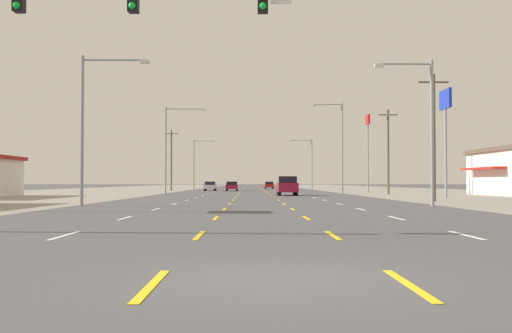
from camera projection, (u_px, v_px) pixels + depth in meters
The scene contains 21 objects.
ground_plane at pixel (254, 193), 74.61m from camera, with size 572.00×572.00×0.00m, color #4C4C4F.
lot_apron_left at pixel (55, 193), 74.39m from camera, with size 28.00×440.00×0.01m, color gray.
lot_apron_right at pixel (452, 193), 74.84m from camera, with size 28.00×440.00×0.01m, color gray.
lane_markings at pixel (253, 189), 113.10m from camera, with size 10.64×227.60×0.01m.
signal_span_wire at pixel (240, 59), 17.39m from camera, with size 24.95×0.53×8.84m.
suv_inner_right_nearest at pixel (287, 186), 61.82m from camera, with size 1.98×4.90×1.98m.
sedan_inner_left_near at pixel (232, 186), 92.84m from camera, with size 1.80×4.50×1.46m.
sedan_far_left_mid at pixel (210, 186), 94.49m from camera, with size 1.80×4.50×1.46m.
sedan_inner_right_midfar at pixel (269, 185), 121.18m from camera, with size 1.80×4.50×1.46m.
suv_far_right_far at pixel (284, 184), 134.88m from camera, with size 1.98×4.90×1.98m.
pole_sign_right_row_1 at pixel (445, 113), 52.91m from camera, with size 0.24×2.73×9.56m.
pole_sign_right_row_2 at pixel (368, 136), 77.55m from camera, with size 0.24×1.97×10.10m.
streetlight_left_row_0 at pixel (90, 118), 34.62m from camera, with size 3.98×0.26×8.73m.
streetlight_right_row_0 at pixel (426, 121), 34.79m from camera, with size 3.43×0.26×8.53m.
streetlight_left_row_1 at pixel (170, 143), 68.71m from camera, with size 4.72×0.26×10.05m.
streetlight_right_row_1 at pixel (340, 142), 68.89m from camera, with size 3.49×0.26×10.59m.
streetlight_left_row_2 at pixel (196, 161), 102.76m from camera, with size 3.70×0.26×8.70m.
streetlight_right_row_2 at pixel (309, 160), 102.94m from camera, with size 3.93×0.26×8.79m.
utility_pole_right_row_0 at pixel (434, 135), 43.50m from camera, with size 2.20×0.26×9.27m.
utility_pole_right_row_1 at pixel (388, 150), 67.58m from camera, with size 2.20×0.26×9.58m.
utility_pole_left_row_2 at pixel (171, 159), 96.87m from camera, with size 2.20×0.26×9.83m.
Camera 1 is at (-0.41, -8.67, 1.40)m, focal length 42.06 mm.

